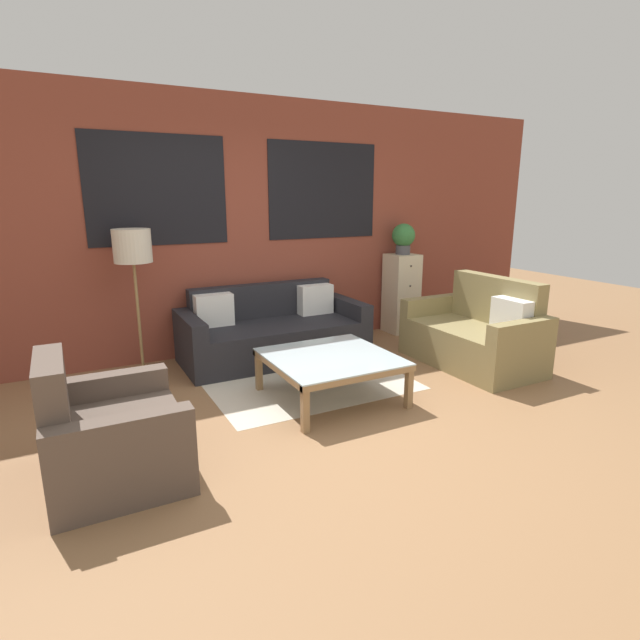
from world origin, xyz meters
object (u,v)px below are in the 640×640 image
armchair_corner (110,437)px  floor_lamp (133,253)px  potted_plant (403,237)px  settee_vintage (476,336)px  drawer_cabinet (401,293)px  couch_dark (273,333)px  coffee_table (331,361)px

armchair_corner → floor_lamp: 2.13m
armchair_corner → potted_plant: potted_plant is taller
settee_vintage → drawer_cabinet: drawer_cabinet is taller
settee_vintage → armchair_corner: (-3.64, -0.57, -0.03)m
couch_dark → floor_lamp: size_ratio=1.37×
potted_plant → floor_lamp: bearing=-177.0°
settee_vintage → floor_lamp: (-3.18, 1.27, 0.92)m
armchair_corner → floor_lamp: size_ratio=0.64×
floor_lamp → settee_vintage: bearing=-21.9°
floor_lamp → drawer_cabinet: size_ratio=1.42×
drawer_cabinet → floor_lamp: bearing=-177.0°
couch_dark → coffee_table: bearing=-89.9°
couch_dark → coffee_table: couch_dark is taller
armchair_corner → floor_lamp: floor_lamp is taller
potted_plant → drawer_cabinet: bearing=-90.0°
drawer_cabinet → armchair_corner: bearing=-151.7°
floor_lamp → drawer_cabinet: bearing=3.0°
couch_dark → coffee_table: 1.31m
settee_vintage → armchair_corner: bearing=-171.1°
couch_dark → potted_plant: potted_plant is taller
settee_vintage → floor_lamp: bearing=158.1°
armchair_corner → coffee_table: 1.90m
settee_vintage → armchair_corner: size_ratio=1.55×
floor_lamp → drawer_cabinet: floor_lamp is taller
settee_vintage → couch_dark: bearing=146.1°
settee_vintage → potted_plant: size_ratio=3.68×
coffee_table → floor_lamp: size_ratio=0.72×
drawer_cabinet → potted_plant: 0.73m
coffee_table → floor_lamp: (-1.37, 1.37, 0.88)m
potted_plant → coffee_table: bearing=-140.9°
couch_dark → settee_vintage: size_ratio=1.39×
armchair_corner → couch_dark: bearing=44.1°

